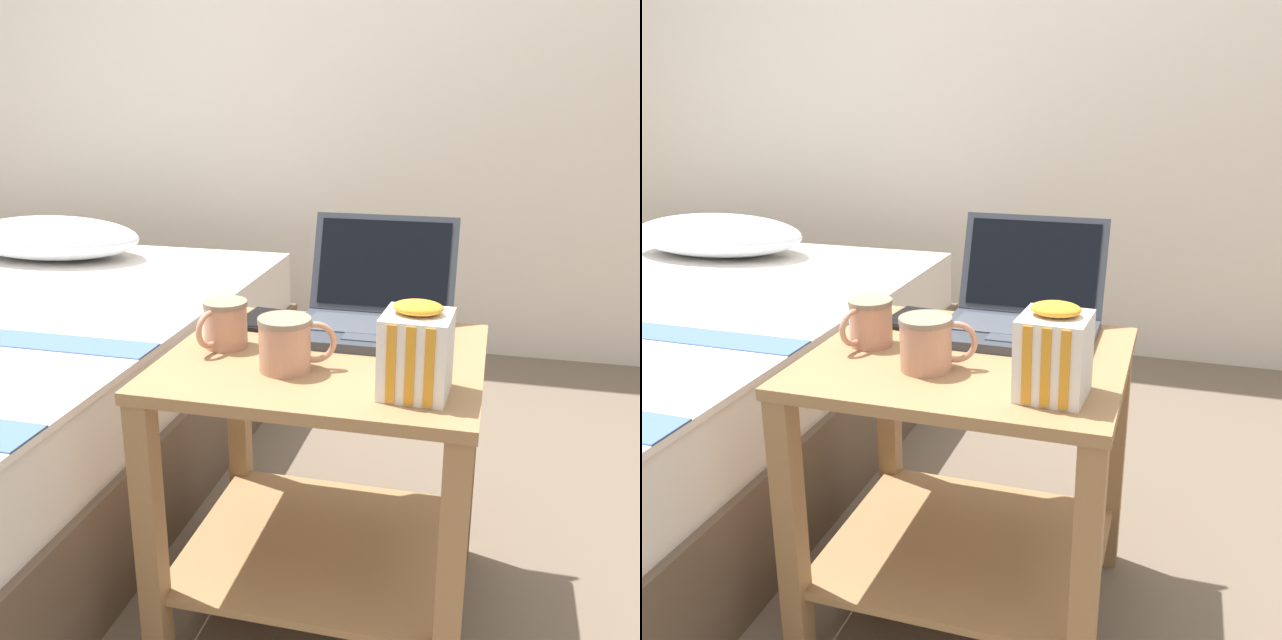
{
  "view_description": "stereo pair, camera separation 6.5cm",
  "coord_description": "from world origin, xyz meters",
  "views": [
    {
      "loc": [
        0.29,
        -1.2,
        1.02
      ],
      "look_at": [
        0.0,
        -0.04,
        0.63
      ],
      "focal_mm": 40.0,
      "sensor_mm": 36.0,
      "label": 1
    },
    {
      "loc": [
        0.36,
        -1.19,
        1.02
      ],
      "look_at": [
        0.0,
        -0.04,
        0.63
      ],
      "focal_mm": 40.0,
      "sensor_mm": 36.0,
      "label": 2
    }
  ],
  "objects": [
    {
      "name": "mug_front_right",
      "position": [
        -0.05,
        -0.09,
        0.61
      ],
      "size": [
        0.13,
        0.09,
        0.1
      ],
      "color": "tan",
      "rests_on": "bedside_table"
    },
    {
      "name": "snack_bag",
      "position": [
        0.18,
        -0.14,
        0.63
      ],
      "size": [
        0.11,
        0.12,
        0.16
      ],
      "color": "white",
      "rests_on": "bedside_table"
    },
    {
      "name": "bedside_table",
      "position": [
        0.0,
        0.0,
        0.35
      ],
      "size": [
        0.58,
        0.51,
        0.55
      ],
      "color": "#997047",
      "rests_on": "ground_plane"
    },
    {
      "name": "laptop",
      "position": [
        0.06,
        0.17,
        0.6
      ],
      "size": [
        0.31,
        0.29,
        0.22
      ],
      "color": "#333842",
      "rests_on": "bedside_table"
    },
    {
      "name": "back_wall",
      "position": [
        0.0,
        1.62,
        1.25
      ],
      "size": [
        8.0,
        0.05,
        2.5
      ],
      "color": "beige",
      "rests_on": "ground_plane"
    },
    {
      "name": "ground_plane",
      "position": [
        0.0,
        0.0,
        0.0
      ],
      "size": [
        8.0,
        8.0,
        0.0
      ],
      "primitive_type": "plane",
      "color": "brown"
    },
    {
      "name": "mug_front_left",
      "position": [
        -0.2,
        -0.0,
        0.6
      ],
      "size": [
        0.08,
        0.12,
        0.09
      ],
      "color": "tan",
      "rests_on": "bedside_table"
    },
    {
      "name": "cell_phone",
      "position": [
        -0.19,
        0.16,
        0.56
      ],
      "size": [
        0.08,
        0.15,
        0.01
      ],
      "color": "black",
      "rests_on": "bedside_table"
    }
  ]
}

